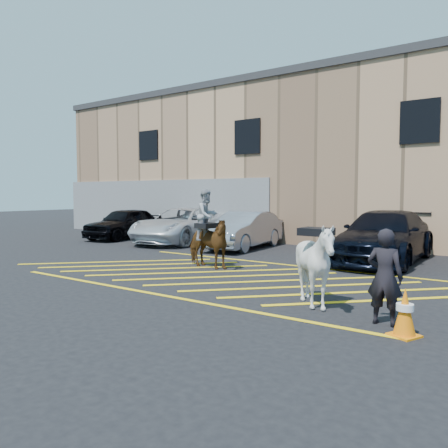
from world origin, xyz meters
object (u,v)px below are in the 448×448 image
Objects in this scene: mounted_bay at (207,236)px; saddled_white at (316,265)px; car_silver_sedan at (244,230)px; handler at (385,277)px; car_white_pickup at (182,225)px; car_black_suv at (125,223)px; car_blue_suv at (384,236)px; traffic_cone at (405,312)px.

mounted_bay reaches higher than saddled_white.
handler reaches higher than car_silver_sedan.
car_white_pickup is 3.44× the size of handler.
car_blue_suv is (11.91, -0.13, 0.06)m from car_black_suv.
handler reaches higher than car_black_suv.
car_blue_suv is at bearing -74.06° from handler.
car_white_pickup is 12.69m from handler.
car_blue_suv is at bearing -6.58° from car_black_suv.
car_black_suv is 0.78× the size of car_blue_suv.
saddled_white is at bearing -43.97° from car_white_pickup.
car_blue_suv is (5.34, -0.22, 0.08)m from car_silver_sedan.
car_silver_sedan is 5.93× the size of traffic_cone.
saddled_white is (4.28, -2.29, -0.10)m from mounted_bay.
handler is 2.14× the size of traffic_cone.
car_silver_sedan is at bearing 109.35° from mounted_bay.
car_black_suv is at bearing 178.90° from car_blue_suv.
handler is 0.70× the size of mounted_bay.
car_blue_suv is 3.42× the size of saddled_white.
car_white_pickup reaches higher than car_silver_sedan.
mounted_bay is 6.79m from traffic_cone.
handler is 6.21m from mounted_bay.
car_blue_suv is 7.56m from traffic_cone.
car_black_suv is at bearing 152.53° from traffic_cone.
mounted_bay is 4.85m from saddled_white.
car_black_suv is 15.93m from traffic_cone.
car_silver_sedan is 0.79× the size of car_blue_suv.
mounted_bay reaches higher than car_blue_suv.
car_silver_sedan is 10.60m from traffic_cone.
saddled_white is (9.09, -6.85, 0.05)m from car_white_pickup.
car_silver_sedan is (3.29, -0.22, -0.04)m from car_white_pickup.
car_white_pickup is at bearing -33.67° from handler.
traffic_cone is (7.56, -7.43, -0.35)m from car_silver_sedan.
saddled_white is at bearing -53.70° from car_silver_sedan.
car_white_pickup is 7.38× the size of traffic_cone.
handler is at bearing -75.55° from car_blue_suv.
mounted_bay is 3.07× the size of traffic_cone.
mounted_bay reaches higher than car_black_suv.
car_silver_sedan is (6.58, 0.08, -0.01)m from car_black_suv.
saddled_white reaches higher than car_black_suv.
saddled_white reaches higher than traffic_cone.
car_white_pickup is 13.27m from traffic_cone.
mounted_bay is at bearing 151.88° from saddled_white.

